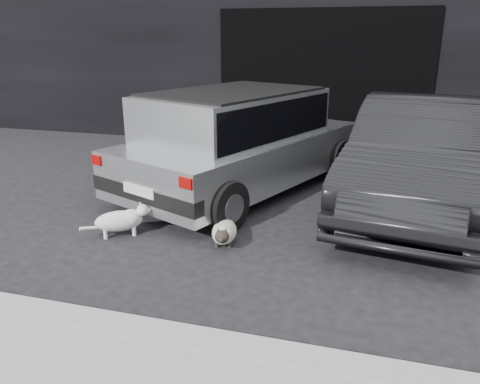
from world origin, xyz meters
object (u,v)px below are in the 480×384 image
(cat_white, at_px, (122,220))
(silver_hatchback, at_px, (239,136))
(second_car, at_px, (419,154))
(cat_siamese, at_px, (224,233))

(cat_white, bearing_deg, silver_hatchback, 125.61)
(second_car, height_order, cat_white, second_car)
(silver_hatchback, xyz_separation_m, cat_siamese, (0.36, -1.84, -0.65))
(second_car, relative_size, cat_white, 6.31)
(cat_siamese, bearing_deg, second_car, -150.82)
(cat_white, bearing_deg, second_car, 88.67)
(silver_hatchback, distance_m, cat_siamese, 1.98)
(silver_hatchback, bearing_deg, cat_white, -89.98)
(cat_siamese, relative_size, cat_white, 1.16)
(silver_hatchback, relative_size, cat_siamese, 5.47)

